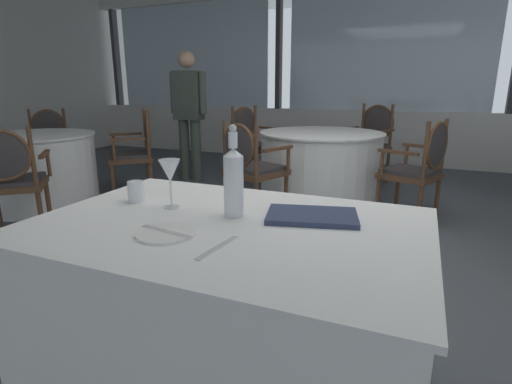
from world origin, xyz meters
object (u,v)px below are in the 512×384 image
(dining_chair_0_0, at_px, (48,140))
(dining_chair_1_2, at_px, (421,164))
(dining_chair_1_0, at_px, (250,138))
(dining_chair_1_3, at_px, (372,137))
(dining_chair_1_1, at_px, (250,163))
(side_plate, at_px, (166,233))
(water_tumbler, at_px, (136,191))
(dining_chair_0_2, at_px, (10,174))
(wine_glass, at_px, (170,172))
(diner_person_0, at_px, (189,109))
(menu_book, at_px, (312,216))
(dining_chair_0_3, at_px, (138,146))
(water_bottle, at_px, (234,180))

(dining_chair_0_0, height_order, dining_chair_1_2, dining_chair_0_0)
(dining_chair_1_0, xyz_separation_m, dining_chair_1_3, (1.44, 0.61, 0.01))
(dining_chair_1_3, bearing_deg, dining_chair_1_2, 44.89)
(dining_chair_1_3, bearing_deg, dining_chair_1_1, 0.00)
(side_plate, height_order, dining_chair_0_0, dining_chair_0_0)
(dining_chair_1_2, bearing_deg, water_tumbler, 87.94)
(dining_chair_1_1, height_order, dining_chair_1_3, dining_chair_1_3)
(side_plate, height_order, dining_chair_0_2, dining_chair_0_2)
(wine_glass, xyz_separation_m, dining_chair_0_2, (-2.12, 0.81, -0.35))
(dining_chair_1_1, bearing_deg, diner_person_0, 70.68)
(menu_book, height_order, dining_chair_0_0, dining_chair_0_0)
(dining_chair_0_3, xyz_separation_m, dining_chair_1_1, (1.54, -0.35, -0.02))
(dining_chair_0_0, distance_m, dining_chair_1_0, 2.60)
(diner_person_0, bearing_deg, dining_chair_0_0, 118.35)
(dining_chair_1_2, xyz_separation_m, dining_chair_1_3, (-0.61, 1.44, 0.04))
(menu_book, bearing_deg, side_plate, -153.62)
(water_bottle, relative_size, menu_book, 1.04)
(diner_person_0, bearing_deg, water_tumbler, -149.64)
(wine_glass, bearing_deg, dining_chair_1_1, 104.36)
(dining_chair_1_2, height_order, dining_chair_1_3, dining_chair_1_3)
(dining_chair_0_0, xyz_separation_m, dining_chair_1_3, (3.84, 1.61, 0.03))
(water_bottle, xyz_separation_m, menu_book, (0.28, 0.08, -0.13))
(dining_chair_0_2, bearing_deg, side_plate, -157.21)
(dining_chair_0_0, relative_size, dining_chair_1_2, 1.00)
(menu_book, bearing_deg, water_bottle, -178.16)
(water_tumbler, height_order, dining_chair_1_3, dining_chair_1_3)
(menu_book, relative_size, dining_chair_1_0, 0.34)
(wine_glass, bearing_deg, dining_chair_1_3, 85.27)
(side_plate, height_order, menu_book, menu_book)
(wine_glass, distance_m, diner_person_0, 3.69)
(menu_book, relative_size, dining_chair_0_0, 0.35)
(water_bottle, bearing_deg, dining_chair_1_2, 75.51)
(dining_chair_1_0, bearing_deg, diner_person_0, -143.62)
(water_tumbler, relative_size, dining_chair_0_0, 0.09)
(dining_chair_0_3, relative_size, dining_chair_1_3, 0.97)
(dining_chair_0_2, relative_size, dining_chair_1_3, 0.91)
(menu_book, bearing_deg, dining_chair_1_0, 103.12)
(water_bottle, distance_m, diner_person_0, 3.84)
(water_bottle, xyz_separation_m, dining_chair_0_3, (-2.31, 2.29, -0.31))
(dining_chair_1_3, bearing_deg, water_bottle, 21.33)
(side_plate, distance_m, wine_glass, 0.34)
(dining_chair_0_0, xyz_separation_m, dining_chair_1_2, (4.45, 0.18, -0.01))
(water_bottle, height_order, dining_chair_1_0, water_bottle)
(dining_chair_0_3, bearing_deg, diner_person_0, -141.10)
(dining_chair_1_0, distance_m, dining_chair_1_1, 1.55)
(menu_book, xyz_separation_m, dining_chair_0_3, (-2.60, 2.20, -0.18))
(wine_glass, relative_size, dining_chair_1_0, 0.20)
(water_bottle, xyz_separation_m, water_tumbler, (-0.47, 0.01, -0.10))
(wine_glass, xyz_separation_m, diner_person_0, (-1.89, 3.17, 0.05))
(menu_book, relative_size, dining_chair_1_2, 0.35)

